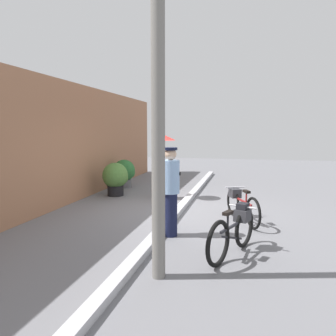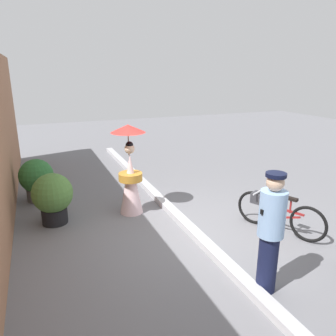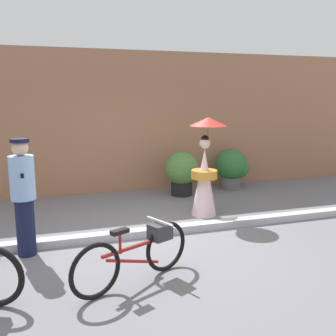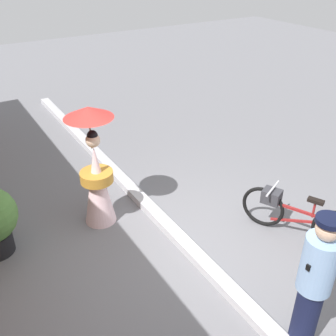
{
  "view_description": "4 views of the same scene",
  "coord_description": "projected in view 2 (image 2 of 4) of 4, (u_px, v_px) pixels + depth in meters",
  "views": [
    {
      "loc": [
        -7.55,
        -1.6,
        2.0
      ],
      "look_at": [
        -0.05,
        0.27,
        1.08
      ],
      "focal_mm": 34.25,
      "sensor_mm": 36.0,
      "label": 1
    },
    {
      "loc": [
        -4.81,
        2.45,
        2.87
      ],
      "look_at": [
        0.62,
        0.22,
        1.12
      ],
      "focal_mm": 34.6,
      "sensor_mm": 36.0,
      "label": 2
    },
    {
      "loc": [
        -1.44,
        -5.74,
        2.24
      ],
      "look_at": [
        0.51,
        0.45,
        1.02
      ],
      "focal_mm": 40.7,
      "sensor_mm": 36.0,
      "label": 3
    },
    {
      "loc": [
        -3.43,
        2.45,
        3.77
      ],
      "look_at": [
        0.26,
        0.19,
        1.29
      ],
      "focal_mm": 41.89,
      "sensor_mm": 36.0,
      "label": 4
    }
  ],
  "objects": [
    {
      "name": "potted_plant_by_door",
      "position": [
        53.0,
        196.0,
        6.27
      ],
      "size": [
        0.8,
        0.78,
        1.01
      ],
      "color": "black",
      "rests_on": "ground_plane"
    },
    {
      "name": "potted_plant_small",
      "position": [
        37.0,
        178.0,
        7.41
      ],
      "size": [
        0.79,
        0.77,
        0.98
      ],
      "color": "#59595B",
      "rests_on": "ground_plane"
    },
    {
      "name": "bicycle_far_side",
      "position": [
        275.0,
        212.0,
        5.99
      ],
      "size": [
        1.58,
        0.78,
        0.73
      ],
      "color": "black",
      "rests_on": "ground_plane"
    },
    {
      "name": "ground_plane",
      "position": [
        192.0,
        233.0,
        5.98
      ],
      "size": [
        30.0,
        30.0,
        0.0
      ],
      "primitive_type": "plane",
      "color": "slate"
    },
    {
      "name": "sidewalk_curb",
      "position": [
        192.0,
        230.0,
        5.96
      ],
      "size": [
        14.0,
        0.2,
        0.12
      ],
      "primitive_type": "cube",
      "color": "#B2B2B7",
      "rests_on": "ground_plane"
    },
    {
      "name": "person_with_parasol",
      "position": [
        130.0,
        172.0,
        6.64
      ],
      "size": [
        0.7,
        0.7,
        1.87
      ],
      "color": "silver",
      "rests_on": "ground_plane"
    },
    {
      "name": "person_officer",
      "position": [
        271.0,
        230.0,
        4.19
      ],
      "size": [
        0.34,
        0.38,
        1.68
      ],
      "color": "#141938",
      "rests_on": "ground_plane"
    }
  ]
}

